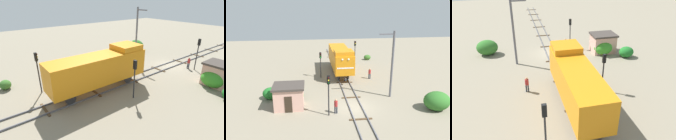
{
  "view_description": "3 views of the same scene",
  "coord_description": "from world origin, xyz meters",
  "views": [
    {
      "loc": [
        -14.5,
        22.39,
        9.68
      ],
      "look_at": [
        -1.06,
        12.03,
        2.63
      ],
      "focal_mm": 28.0,
      "sensor_mm": 36.0,
      "label": 1
    },
    {
      "loc": [
        -4.89,
        -22.26,
        11.58
      ],
      "look_at": [
        -0.75,
        10.04,
        1.47
      ],
      "focal_mm": 35.0,
      "sensor_mm": 36.0,
      "label": 2
    },
    {
      "loc": [
        4.87,
        29.02,
        12.54
      ],
      "look_at": [
        -0.07,
        7.96,
        1.27
      ],
      "focal_mm": 35.0,
      "sensor_mm": 36.0,
      "label": 3
    }
  ],
  "objects": [
    {
      "name": "ground_plane",
      "position": [
        0.0,
        0.0,
        0.0
      ],
      "size": [
        97.9,
        97.9,
        0.0
      ],
      "primitive_type": "plane",
      "color": "gray"
    },
    {
      "name": "railway_track",
      "position": [
        0.0,
        -0.0,
        0.07
      ],
      "size": [
        2.4,
        65.27,
        0.16
      ],
      "color": "#595960",
      "rests_on": "ground"
    },
    {
      "name": "locomotive",
      "position": [
        0.0,
        12.83,
        2.77
      ],
      "size": [
        2.9,
        11.6,
        4.6
      ],
      "color": "orange",
      "rests_on": "railway_track"
    },
    {
      "name": "traffic_signal_near",
      "position": [
        -3.2,
        -1.44,
        3.11
      ],
      "size": [
        0.32,
        0.34,
        4.5
      ],
      "color": "#262628",
      "rests_on": "ground"
    },
    {
      "name": "traffic_signal_mid",
      "position": [
        -3.4,
        11.01,
        2.88
      ],
      "size": [
        0.32,
        0.34,
        4.14
      ],
      "color": "#262628",
      "rests_on": "ground"
    },
    {
      "name": "traffic_signal_far",
      "position": [
        3.6,
        18.23,
        3.15
      ],
      "size": [
        0.32,
        0.34,
        4.55
      ],
      "color": "#262628",
      "rests_on": "ground"
    },
    {
      "name": "worker_near_track",
      "position": [
        -2.4,
        -1.06,
        1.0
      ],
      "size": [
        0.38,
        0.38,
        1.7
      ],
      "rotation": [
        0.0,
        0.0,
        5.95
      ],
      "color": "#262B38",
      "rests_on": "ground"
    },
    {
      "name": "worker_by_signal",
      "position": [
        4.2,
        9.48,
        1.0
      ],
      "size": [
        0.38,
        0.38,
        1.7
      ],
      "rotation": [
        0.0,
        0.0,
        5.71
      ],
      "color": "#262B38",
      "rests_on": "ground"
    },
    {
      "name": "catenary_mast",
      "position": [
        4.94,
        2.46,
        4.46
      ],
      "size": [
        1.94,
        0.28,
        8.42
      ],
      "color": "#595960",
      "rests_on": "ground"
    },
    {
      "name": "relay_hut",
      "position": [
        -7.5,
        1.06,
        1.39
      ],
      "size": [
        3.5,
        2.9,
        2.74
      ],
      "color": "#D19E8C",
      "rests_on": "ground"
    },
    {
      "name": "bush_near",
      "position": [
        8.89,
        -1.63,
        1.07
      ],
      "size": [
        2.94,
        2.41,
        2.14
      ],
      "primitive_type": "ellipsoid",
      "color": "#2D6926",
      "rests_on": "ground"
    },
    {
      "name": "bush_mid",
      "position": [
        -7.19,
        2.01,
        0.97
      ],
      "size": [
        2.66,
        2.17,
        1.93
      ],
      "primitive_type": "ellipsoid",
      "color": "#368B26",
      "rests_on": "ground"
    },
    {
      "name": "bush_far",
      "position": [
        6.9,
        21.22,
        0.53
      ],
      "size": [
        1.47,
        1.2,
        1.07
      ],
      "primitive_type": "ellipsoid",
      "color": "#366626",
      "rests_on": "ground"
    },
    {
      "name": "bush_back",
      "position": [
        -9.97,
        3.67,
        0.75
      ],
      "size": [
        2.06,
        1.69,
        1.5
      ],
      "primitive_type": "ellipsoid",
      "color": "#1E6D26",
      "rests_on": "ground"
    }
  ]
}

